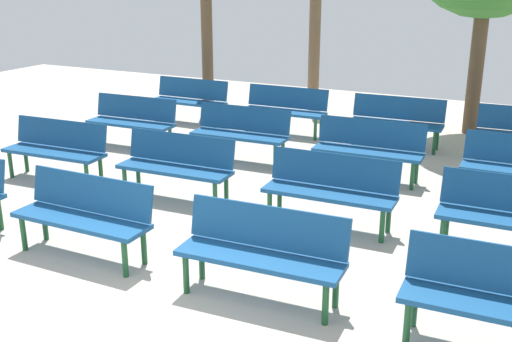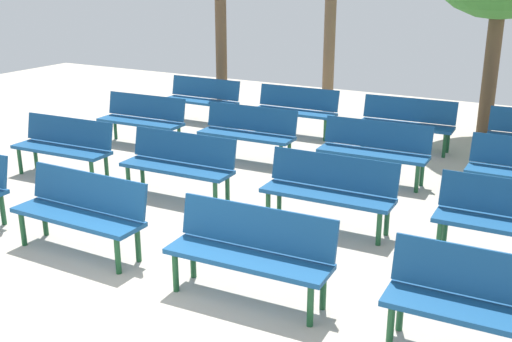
# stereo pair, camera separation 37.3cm
# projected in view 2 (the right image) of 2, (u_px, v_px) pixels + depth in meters

# --- Properties ---
(bench_r0_c1) EXTENTS (1.60, 0.49, 0.87)m
(bench_r0_c1) POSITION_uv_depth(u_px,v_px,m) (81.00, 208.00, 6.74)
(bench_r0_c1) COLOR navy
(bench_r0_c1) RESTS_ON ground_plane
(bench_r0_c2) EXTENTS (1.62, 0.56, 0.87)m
(bench_r0_c2) POSITION_uv_depth(u_px,v_px,m) (251.00, 248.00, 5.78)
(bench_r0_c2) COLOR navy
(bench_r0_c2) RESTS_ON ground_plane
(bench_r0_c3) EXTENTS (1.62, 0.54, 0.87)m
(bench_r0_c3) POSITION_uv_depth(u_px,v_px,m) (489.00, 302.00, 4.85)
(bench_r0_c3) COLOR navy
(bench_r0_c3) RESTS_ON ground_plane
(bench_r1_c0) EXTENTS (1.62, 0.57, 0.87)m
(bench_r1_c0) POSITION_uv_depth(u_px,v_px,m) (64.00, 144.00, 9.22)
(bench_r1_c0) COLOR navy
(bench_r1_c0) RESTS_ON ground_plane
(bench_r1_c1) EXTENTS (1.62, 0.54, 0.87)m
(bench_r1_c1) POSITION_uv_depth(u_px,v_px,m) (179.00, 162.00, 8.37)
(bench_r1_c1) COLOR navy
(bench_r1_c1) RESTS_ON ground_plane
(bench_r1_c2) EXTENTS (1.61, 0.53, 0.87)m
(bench_r1_c2) POSITION_uv_depth(u_px,v_px,m) (329.00, 188.00, 7.38)
(bench_r1_c2) COLOR navy
(bench_r1_c2) RESTS_ON ground_plane
(bench_r2_c0) EXTENTS (1.62, 0.55, 0.87)m
(bench_r2_c0) POSITION_uv_depth(u_px,v_px,m) (143.00, 117.00, 10.88)
(bench_r2_c0) COLOR navy
(bench_r2_c0) RESTS_ON ground_plane
(bench_r2_c1) EXTENTS (1.62, 0.54, 0.87)m
(bench_r2_c1) POSITION_uv_depth(u_px,v_px,m) (248.00, 130.00, 10.00)
(bench_r2_c1) COLOR navy
(bench_r2_c1) RESTS_ON ground_plane
(bench_r2_c2) EXTENTS (1.62, 0.55, 0.87)m
(bench_r2_c2) POSITION_uv_depth(u_px,v_px,m) (374.00, 148.00, 9.02)
(bench_r2_c2) COLOR navy
(bench_r2_c2) RESTS_ON ground_plane
(bench_r3_c0) EXTENTS (1.60, 0.49, 0.87)m
(bench_r3_c0) POSITION_uv_depth(u_px,v_px,m) (202.00, 97.00, 12.56)
(bench_r3_c0) COLOR navy
(bench_r3_c0) RESTS_ON ground_plane
(bench_r3_c1) EXTENTS (1.61, 0.52, 0.87)m
(bench_r3_c1) POSITION_uv_depth(u_px,v_px,m) (296.00, 108.00, 11.61)
(bench_r3_c1) COLOR navy
(bench_r3_c1) RESTS_ON ground_plane
(bench_r3_c2) EXTENTS (1.62, 0.55, 0.87)m
(bench_r3_c2) POSITION_uv_depth(u_px,v_px,m) (407.00, 121.00, 10.62)
(bench_r3_c2) COLOR navy
(bench_r3_c2) RESTS_ON ground_plane
(tree_0) EXTENTS (0.25, 0.25, 3.38)m
(tree_0) POSITION_uv_depth(u_px,v_px,m) (330.00, 31.00, 13.56)
(tree_0) COLOR brown
(tree_0) RESTS_ON ground_plane
(tree_2) EXTENTS (0.24, 0.24, 3.55)m
(tree_2) POSITION_uv_depth(u_px,v_px,m) (221.00, 29.00, 13.10)
(tree_2) COLOR brown
(tree_2) RESTS_ON ground_plane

